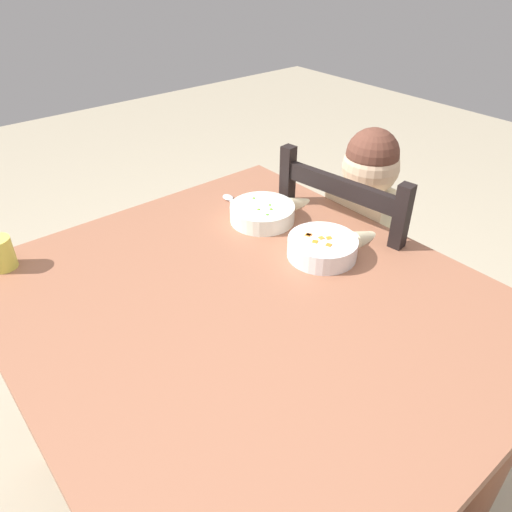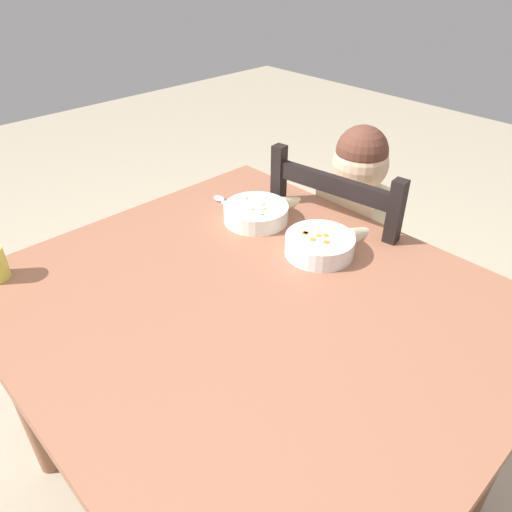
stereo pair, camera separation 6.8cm
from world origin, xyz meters
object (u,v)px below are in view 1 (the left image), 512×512
dining_chair (353,279)px  spoon (231,200)px  bowl_of_peas (262,213)px  dining_table (250,333)px  drinking_cup (0,253)px  bowl_of_carrots (322,247)px  child_figure (356,232)px

dining_chair → spoon: 0.50m
dining_chair → spoon: size_ratio=6.66×
dining_chair → bowl_of_peas: (-0.13, -0.30, 0.31)m
dining_table → dining_chair: 0.60m
dining_chair → drinking_cup: dining_chair is taller
bowl_of_carrots → drinking_cup: bearing=-125.9°
spoon → child_figure: bearing=46.7°
dining_table → drinking_cup: 0.65m
dining_chair → bowl_of_carrots: dining_chair is taller
bowl_of_peas → drinking_cup: (-0.23, -0.65, 0.02)m
child_figure → drinking_cup: 1.02m
bowl_of_peas → spoon: bearing=179.1°
dining_table → bowl_of_carrots: (-0.02, 0.26, 0.13)m
dining_chair → dining_table: bearing=-76.6°
dining_chair → spoon: (-0.28, -0.30, 0.29)m
child_figure → drinking_cup: size_ratio=11.89×
spoon → drinking_cup: size_ratio=1.68×
spoon → bowl_of_peas: bearing=-0.9°
dining_chair → child_figure: bearing=-125.7°
dining_table → spoon: 0.50m
dining_chair → spoon: dining_chair is taller
child_figure → spoon: bearing=-133.3°
drinking_cup → spoon: bearing=83.1°
dining_table → bowl_of_peas: size_ratio=6.14×
dining_table → dining_chair: dining_chair is taller
child_figure → spoon: (-0.27, -0.29, 0.10)m
dining_table → dining_chair: bearing=103.4°
child_figure → bowl_of_peas: size_ratio=5.24×
bowl_of_peas → drinking_cup: 0.69m
child_figure → bowl_of_peas: 0.34m
bowl_of_carrots → dining_table: bearing=-85.6°
dining_table → child_figure: 0.57m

